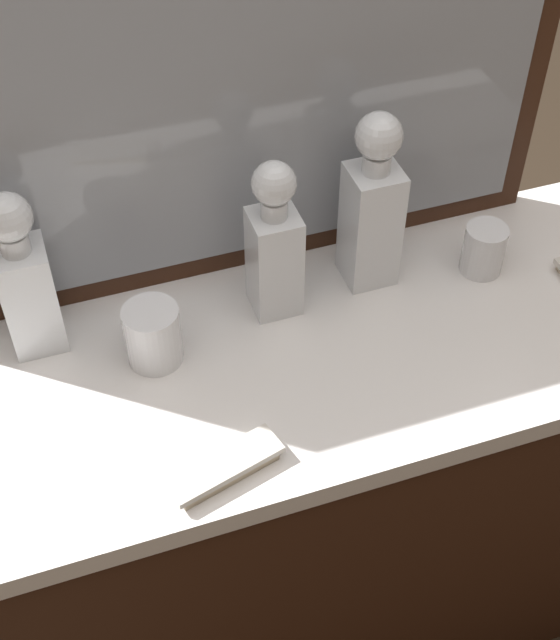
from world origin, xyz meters
The scene contains 9 objects.
ground_plane centered at (0.00, 0.00, 0.00)m, with size 6.00×6.00×0.00m, color #2D2319.
dresser centered at (0.00, 0.00, 0.44)m, with size 1.39×0.49×0.88m.
dresser_mirror centered at (0.00, 0.23, 1.23)m, with size 1.06×0.03×0.69m.
crystal_decanter_center centered at (0.03, 0.11, 0.99)m, with size 0.07×0.07×0.28m.
crystal_decanter_far_left centered at (-0.34, 0.15, 0.99)m, with size 0.08×0.08×0.28m.
crystal_decanter_left centered at (0.20, 0.13, 1.01)m, with size 0.08×0.08×0.31m.
crystal_tumbler_left centered at (-0.18, 0.06, 0.93)m, with size 0.09×0.09×0.10m.
crystal_tumbler_center centered at (0.38, 0.08, 0.92)m, with size 0.07×0.07×0.09m.
silver_brush_front centered at (-0.14, -0.18, 0.89)m, with size 0.17×0.09×0.02m.
Camera 1 is at (-0.30, -0.86, 1.89)m, focal length 49.89 mm.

